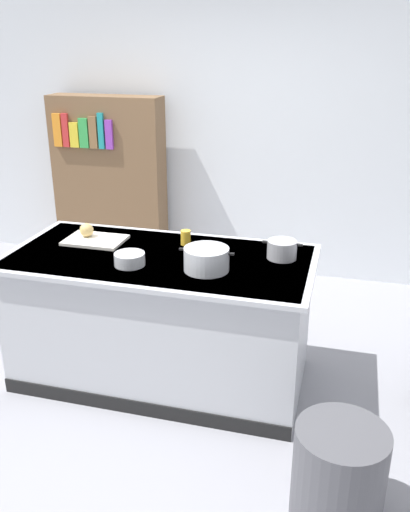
{
  "coord_description": "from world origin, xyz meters",
  "views": [
    {
      "loc": [
        1.13,
        -3.08,
        2.21
      ],
      "look_at": [
        0.25,
        0.2,
        0.85
      ],
      "focal_mm": 38.54,
      "sensor_mm": 36.0,
      "label": 1
    }
  ],
  "objects_px": {
    "juice_cup": "(186,238)",
    "bookshelf": "(110,184)",
    "stock_pot": "(206,259)",
    "sauce_pan": "(282,249)",
    "mixing_bowl": "(130,259)",
    "trash_bin": "(338,474)",
    "onion": "(87,230)"
  },
  "relations": [
    {
      "from": "stock_pot",
      "to": "bookshelf",
      "type": "distance_m",
      "value": 2.46
    },
    {
      "from": "onion",
      "to": "juice_cup",
      "type": "relative_size",
      "value": 0.95
    },
    {
      "from": "mixing_bowl",
      "to": "trash_bin",
      "type": "relative_size",
      "value": 0.38
    },
    {
      "from": "juice_cup",
      "to": "trash_bin",
      "type": "relative_size",
      "value": 0.2
    },
    {
      "from": "stock_pot",
      "to": "sauce_pan",
      "type": "distance_m",
      "value": 0.52
    },
    {
      "from": "juice_cup",
      "to": "bookshelf",
      "type": "bearing_deg",
      "value": 129.12
    },
    {
      "from": "juice_cup",
      "to": "bookshelf",
      "type": "relative_size",
      "value": 0.06
    },
    {
      "from": "stock_pot",
      "to": "juice_cup",
      "type": "distance_m",
      "value": 0.46
    },
    {
      "from": "onion",
      "to": "sauce_pan",
      "type": "distance_m",
      "value": 1.35
    },
    {
      "from": "stock_pot",
      "to": "bookshelf",
      "type": "bearing_deg",
      "value": 127.92
    },
    {
      "from": "stock_pot",
      "to": "mixing_bowl",
      "type": "bearing_deg",
      "value": -174.4
    },
    {
      "from": "mixing_bowl",
      "to": "juice_cup",
      "type": "bearing_deg",
      "value": 62.18
    },
    {
      "from": "trash_bin",
      "to": "bookshelf",
      "type": "bearing_deg",
      "value": 131.14
    },
    {
      "from": "sauce_pan",
      "to": "juice_cup",
      "type": "height_order",
      "value": "sauce_pan"
    },
    {
      "from": "juice_cup",
      "to": "trash_bin",
      "type": "height_order",
      "value": "juice_cup"
    },
    {
      "from": "sauce_pan",
      "to": "stock_pot",
      "type": "bearing_deg",
      "value": -143.03
    },
    {
      "from": "stock_pot",
      "to": "mixing_bowl",
      "type": "height_order",
      "value": "stock_pot"
    },
    {
      "from": "stock_pot",
      "to": "mixing_bowl",
      "type": "relative_size",
      "value": 1.79
    },
    {
      "from": "onion",
      "to": "juice_cup",
      "type": "bearing_deg",
      "value": 6.42
    },
    {
      "from": "onion",
      "to": "sauce_pan",
      "type": "relative_size",
      "value": 0.38
    },
    {
      "from": "stock_pot",
      "to": "trash_bin",
      "type": "distance_m",
      "value": 1.37
    },
    {
      "from": "bookshelf",
      "to": "trash_bin",
      "type": "bearing_deg",
      "value": -48.86
    },
    {
      "from": "stock_pot",
      "to": "sauce_pan",
      "type": "height_order",
      "value": "stock_pot"
    },
    {
      "from": "trash_bin",
      "to": "stock_pot",
      "type": "bearing_deg",
      "value": 137.9
    },
    {
      "from": "sauce_pan",
      "to": "juice_cup",
      "type": "distance_m",
      "value": 0.66
    },
    {
      "from": "juice_cup",
      "to": "stock_pot",
      "type": "bearing_deg",
      "value": -57.31
    },
    {
      "from": "onion",
      "to": "mixing_bowl",
      "type": "relative_size",
      "value": 0.5
    },
    {
      "from": "stock_pot",
      "to": "juice_cup",
      "type": "bearing_deg",
      "value": 122.69
    },
    {
      "from": "onion",
      "to": "juice_cup",
      "type": "xyz_separation_m",
      "value": [
        0.69,
        0.08,
        -0.02
      ]
    },
    {
      "from": "sauce_pan",
      "to": "bookshelf",
      "type": "xyz_separation_m",
      "value": [
        -1.92,
        1.63,
        -0.1
      ]
    },
    {
      "from": "sauce_pan",
      "to": "trash_bin",
      "type": "bearing_deg",
      "value": -67.36
    },
    {
      "from": "onion",
      "to": "sauce_pan",
      "type": "bearing_deg",
      "value": 0.07
    }
  ]
}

